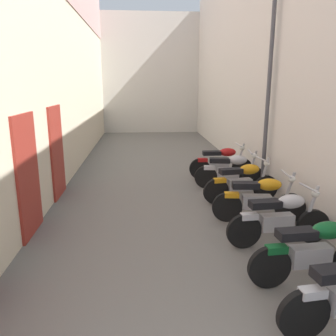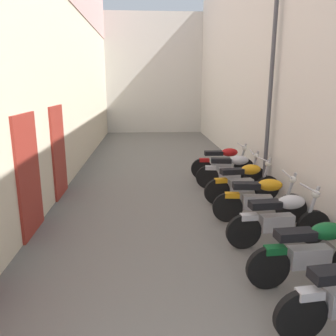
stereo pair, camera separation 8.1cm
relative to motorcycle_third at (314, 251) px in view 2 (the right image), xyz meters
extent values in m
plane|color=#66635E|center=(-1.72, 3.86, -0.50)|extent=(34.90, 34.90, 0.00)
cube|color=beige|center=(-4.58, 5.86, 3.98)|extent=(0.40, 18.90, 8.97)
cube|color=#9E2D23|center=(-4.36, 2.01, 0.60)|extent=(0.06, 1.10, 2.20)
cube|color=#9E2D23|center=(-4.36, 4.21, 0.60)|extent=(0.06, 1.10, 2.20)
cube|color=beige|center=(1.14, 5.86, 2.99)|extent=(0.40, 18.90, 6.97)
cube|color=beige|center=(-1.72, 16.31, 2.72)|extent=(8.32, 2.00, 6.45)
cylinder|color=black|center=(-0.63, -1.02, -0.20)|extent=(0.61, 0.14, 0.60)
cube|color=black|center=(-0.29, -0.98, 0.26)|extent=(0.54, 0.28, 0.12)
cube|color=#B7B7BC|center=(-0.55, -1.01, 0.06)|extent=(0.29, 0.17, 0.10)
cylinder|color=black|center=(-0.63, -0.05, -0.20)|extent=(0.60, 0.12, 0.60)
cube|color=#9E9EA3|center=(-0.06, 0.00, -0.08)|extent=(0.57, 0.24, 0.28)
ellipsoid|color=#0F5123|center=(0.17, 0.01, 0.28)|extent=(0.50, 0.29, 0.24)
cube|color=black|center=(-0.29, -0.02, 0.26)|extent=(0.53, 0.26, 0.12)
cube|color=#0F5123|center=(-0.55, -0.04, 0.06)|extent=(0.29, 0.16, 0.10)
cylinder|color=black|center=(0.61, 1.20, -0.20)|extent=(0.60, 0.13, 0.60)
cylinder|color=black|center=(-0.63, 1.11, -0.20)|extent=(0.60, 0.13, 0.60)
cube|color=#9E9EA3|center=(-0.06, 1.15, -0.08)|extent=(0.57, 0.24, 0.28)
ellipsoid|color=#B7B7BC|center=(0.17, 1.17, 0.28)|extent=(0.50, 0.30, 0.24)
cube|color=black|center=(-0.29, 1.13, 0.26)|extent=(0.54, 0.26, 0.12)
cylinder|color=#9E9EA3|center=(0.54, 1.20, 0.15)|extent=(0.25, 0.08, 0.77)
cylinder|color=#9E9EA3|center=(0.47, 1.19, 0.50)|extent=(0.08, 0.58, 0.04)
sphere|color=silver|center=(0.59, 1.20, 0.40)|extent=(0.14, 0.14, 0.14)
cube|color=#B7B7BC|center=(-0.55, 1.11, 0.06)|extent=(0.29, 0.16, 0.10)
cylinder|color=black|center=(0.61, 2.10, -0.20)|extent=(0.61, 0.15, 0.60)
cylinder|color=black|center=(-0.63, 2.25, -0.20)|extent=(0.61, 0.15, 0.60)
cube|color=#9E9EA3|center=(-0.06, 2.18, -0.08)|extent=(0.58, 0.26, 0.28)
ellipsoid|color=orange|center=(0.17, 2.15, 0.28)|extent=(0.51, 0.31, 0.24)
cube|color=black|center=(-0.29, 2.21, 0.26)|extent=(0.54, 0.28, 0.12)
cylinder|color=#9E9EA3|center=(0.54, 2.11, 0.15)|extent=(0.25, 0.09, 0.77)
cylinder|color=#9E9EA3|center=(0.47, 2.12, 0.50)|extent=(0.10, 0.58, 0.04)
sphere|color=silver|center=(0.59, 2.11, 0.40)|extent=(0.14, 0.14, 0.14)
cube|color=orange|center=(-0.55, 2.24, 0.06)|extent=(0.29, 0.17, 0.10)
cylinder|color=black|center=(0.61, 3.45, -0.20)|extent=(0.61, 0.17, 0.60)
cylinder|color=black|center=(-0.63, 3.27, -0.20)|extent=(0.61, 0.17, 0.60)
cube|color=#9E9EA3|center=(-0.06, 3.35, -0.08)|extent=(0.58, 0.28, 0.28)
ellipsoid|color=orange|center=(0.17, 3.39, 0.28)|extent=(0.51, 0.33, 0.24)
cube|color=black|center=(-0.29, 3.32, 0.26)|extent=(0.55, 0.29, 0.12)
cylinder|color=#9E9EA3|center=(0.54, 3.44, 0.15)|extent=(0.25, 0.10, 0.77)
cylinder|color=#9E9EA3|center=(0.47, 3.43, 0.50)|extent=(0.12, 0.58, 0.04)
sphere|color=silver|center=(0.59, 3.45, 0.40)|extent=(0.14, 0.14, 0.14)
cube|color=orange|center=(-0.55, 3.28, 0.06)|extent=(0.30, 0.18, 0.10)
cylinder|color=black|center=(0.61, 4.30, -0.20)|extent=(0.61, 0.17, 0.60)
cylinder|color=black|center=(-0.63, 4.50, -0.20)|extent=(0.61, 0.17, 0.60)
cube|color=#9E9EA3|center=(-0.06, 4.41, -0.08)|extent=(0.58, 0.29, 0.28)
ellipsoid|color=#B7B7BC|center=(0.17, 4.38, 0.28)|extent=(0.52, 0.33, 0.24)
cube|color=black|center=(-0.29, 4.45, 0.26)|extent=(0.55, 0.30, 0.12)
cylinder|color=#9E9EA3|center=(0.54, 4.32, 0.15)|extent=(0.25, 0.10, 0.77)
cylinder|color=#9E9EA3|center=(0.47, 4.33, 0.50)|extent=(0.13, 0.58, 0.04)
sphere|color=silver|center=(0.59, 4.31, 0.40)|extent=(0.14, 0.14, 0.14)
cube|color=#B7B7BC|center=(-0.55, 4.49, 0.06)|extent=(0.30, 0.18, 0.10)
cylinder|color=black|center=(0.61, 5.41, -0.20)|extent=(0.60, 0.09, 0.60)
cylinder|color=black|center=(-0.63, 5.43, -0.20)|extent=(0.60, 0.09, 0.60)
cube|color=#9E9EA3|center=(-0.06, 5.42, -0.08)|extent=(0.56, 0.21, 0.28)
ellipsoid|color=#AD1414|center=(0.17, 5.41, 0.28)|extent=(0.48, 0.27, 0.24)
cube|color=black|center=(-0.29, 5.42, 0.26)|extent=(0.52, 0.23, 0.12)
cylinder|color=#9E9EA3|center=(0.54, 5.41, 0.15)|extent=(0.25, 0.06, 0.77)
cylinder|color=#9E9EA3|center=(0.47, 5.41, 0.50)|extent=(0.05, 0.58, 0.04)
sphere|color=silver|center=(0.59, 5.41, 0.40)|extent=(0.14, 0.14, 0.14)
cube|color=#AD1414|center=(-0.55, 5.43, 0.06)|extent=(0.28, 0.15, 0.10)
cylinder|color=#47474C|center=(0.79, 4.18, 2.10)|extent=(0.10, 0.10, 5.19)
camera|label=1|loc=(-2.32, -4.02, 2.19)|focal=36.25mm
camera|label=2|loc=(-2.24, -4.03, 2.19)|focal=36.25mm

